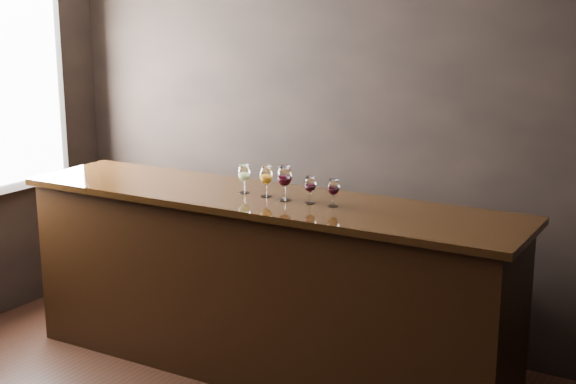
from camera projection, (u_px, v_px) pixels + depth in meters
The scene contains 9 objects.
room_shell at pixel (119, 121), 3.84m from camera, with size 5.02×4.52×2.81m.
bar_counter at pixel (262, 288), 5.16m from camera, with size 3.24×0.70×1.14m, color black.
bar_top at pixel (262, 199), 5.03m from camera, with size 3.35×0.78×0.04m, color black.
back_bar_shelf at pixel (281, 277), 5.90m from camera, with size 2.14×0.40×0.77m, color black.
glass_white at pixel (244, 174), 5.08m from camera, with size 0.08×0.08×0.19m.
glass_amber at pixel (266, 176), 4.98m from camera, with size 0.08×0.08×0.20m.
glass_red_a at pixel (285, 177), 4.88m from camera, with size 0.09×0.09×0.22m.
glass_red_b at pixel (310, 185), 4.82m from camera, with size 0.07×0.07×0.17m.
glass_red_c at pixel (333, 188), 4.75m from camera, with size 0.07×0.07×0.17m.
Camera 1 is at (2.43, -2.73, 2.37)m, focal length 50.00 mm.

